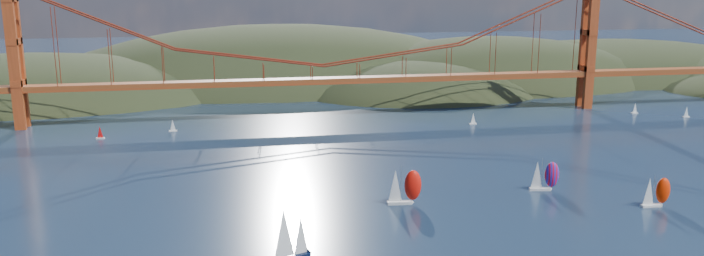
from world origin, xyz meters
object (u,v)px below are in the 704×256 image
(sloop_navy, at_px, (289,235))
(racer_0, at_px, (404,186))
(racer_rwb, at_px, (544,175))
(racer_1, at_px, (656,191))

(sloop_navy, distance_m, racer_0, 45.44)
(racer_0, bearing_deg, racer_rwb, 10.28)
(sloop_navy, bearing_deg, racer_rwb, 2.70)
(racer_rwb, bearing_deg, racer_1, -30.40)
(sloop_navy, bearing_deg, racer_0, 20.58)
(sloop_navy, relative_size, racer_rwb, 1.40)
(racer_1, distance_m, racer_rwb, 28.80)
(racer_1, bearing_deg, sloop_navy, -168.60)
(racer_0, xyz_separation_m, racer_1, (63.76, -14.02, -0.76))
(racer_0, relative_size, racer_1, 1.18)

